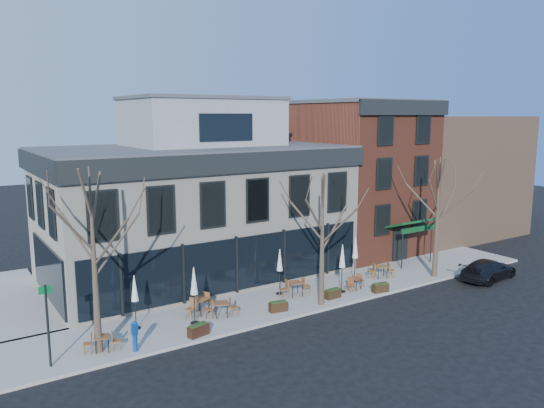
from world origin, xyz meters
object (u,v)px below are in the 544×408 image
call_box (135,335)px  umbrella_0 (135,291)px  cafe_set_0 (102,342)px  parked_sedan (488,270)px

call_box → umbrella_0: (0.84, 2.33, 1.11)m
call_box → cafe_set_0: (-1.18, 0.78, -0.31)m
cafe_set_0 → umbrella_0: (2.02, 1.55, 1.42)m
call_box → cafe_set_0: 1.44m
parked_sedan → umbrella_0: (-20.98, 4.18, 1.35)m
parked_sedan → call_box: size_ratio=3.22×
umbrella_0 → cafe_set_0: bearing=-142.5°
call_box → umbrella_0: bearing=70.2°
parked_sedan → call_box: bearing=78.5°
cafe_set_0 → umbrella_0: size_ratio=0.62×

